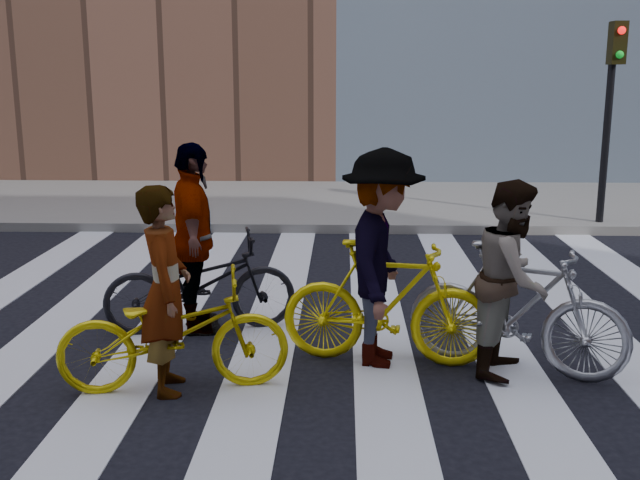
{
  "coord_description": "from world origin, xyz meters",
  "views": [
    {
      "loc": [
        0.18,
        -6.84,
        2.53
      ],
      "look_at": [
        -0.05,
        0.3,
        0.94
      ],
      "focal_mm": 42.0,
      "sensor_mm": 36.0,
      "label": 1
    }
  ],
  "objects_px": {
    "bike_yellow_right": "(387,303)",
    "rider_mid": "(513,278)",
    "bike_dark_rear": "(200,283)",
    "rider_right": "(382,259)",
    "bike_yellow_left": "(174,333)",
    "bike_silver_mid": "(517,309)",
    "rider_left": "(165,290)",
    "traffic_signal": "(612,90)",
    "rider_rear": "(194,239)"
  },
  "relations": [
    {
      "from": "rider_left",
      "to": "bike_silver_mid",
      "type": "bearing_deg",
      "value": -90.55
    },
    {
      "from": "bike_silver_mid",
      "to": "rider_mid",
      "type": "bearing_deg",
      "value": 113.5
    },
    {
      "from": "bike_dark_rear",
      "to": "rider_rear",
      "type": "height_order",
      "value": "rider_rear"
    },
    {
      "from": "bike_yellow_right",
      "to": "rider_rear",
      "type": "distance_m",
      "value": 2.06
    },
    {
      "from": "bike_yellow_left",
      "to": "bike_dark_rear",
      "type": "height_order",
      "value": "bike_dark_rear"
    },
    {
      "from": "bike_yellow_right",
      "to": "rider_right",
      "type": "distance_m",
      "value": 0.4
    },
    {
      "from": "bike_dark_rear",
      "to": "rider_mid",
      "type": "relative_size",
      "value": 1.13
    },
    {
      "from": "bike_yellow_right",
      "to": "bike_dark_rear",
      "type": "height_order",
      "value": "bike_yellow_right"
    },
    {
      "from": "bike_yellow_left",
      "to": "rider_rear",
      "type": "height_order",
      "value": "rider_rear"
    },
    {
      "from": "traffic_signal",
      "to": "bike_dark_rear",
      "type": "relative_size",
      "value": 1.76
    },
    {
      "from": "bike_silver_mid",
      "to": "bike_dark_rear",
      "type": "relative_size",
      "value": 1.0
    },
    {
      "from": "rider_mid",
      "to": "bike_yellow_right",
      "type": "bearing_deg",
      "value": 104.34
    },
    {
      "from": "bike_yellow_left",
      "to": "rider_mid",
      "type": "relative_size",
      "value": 1.1
    },
    {
      "from": "bike_silver_mid",
      "to": "bike_yellow_right",
      "type": "distance_m",
      "value": 1.11
    },
    {
      "from": "bike_yellow_right",
      "to": "rider_left",
      "type": "height_order",
      "value": "rider_left"
    },
    {
      "from": "bike_dark_rear",
      "to": "rider_right",
      "type": "distance_m",
      "value": 1.98
    },
    {
      "from": "traffic_signal",
      "to": "bike_silver_mid",
      "type": "relative_size",
      "value": 1.76
    },
    {
      "from": "bike_yellow_right",
      "to": "traffic_signal",
      "type": "bearing_deg",
      "value": -24.78
    },
    {
      "from": "bike_dark_rear",
      "to": "bike_silver_mid",
      "type": "bearing_deg",
      "value": -121.3
    },
    {
      "from": "bike_silver_mid",
      "to": "rider_right",
      "type": "bearing_deg",
      "value": 105.12
    },
    {
      "from": "bike_yellow_left",
      "to": "bike_dark_rear",
      "type": "xyz_separation_m",
      "value": [
        -0.05,
        1.44,
        0.01
      ]
    },
    {
      "from": "rider_left",
      "to": "rider_mid",
      "type": "xyz_separation_m",
      "value": [
        2.85,
        0.47,
        -0.01
      ]
    },
    {
      "from": "bike_yellow_right",
      "to": "rider_left",
      "type": "xyz_separation_m",
      "value": [
        -1.8,
        -0.64,
        0.29
      ]
    },
    {
      "from": "bike_silver_mid",
      "to": "bike_yellow_right",
      "type": "relative_size",
      "value": 1.01
    },
    {
      "from": "bike_yellow_right",
      "to": "bike_yellow_left",
      "type": "bearing_deg",
      "value": 118.67
    },
    {
      "from": "traffic_signal",
      "to": "rider_rear",
      "type": "relative_size",
      "value": 1.76
    },
    {
      "from": "bike_yellow_right",
      "to": "bike_dark_rear",
      "type": "distance_m",
      "value": 1.98
    },
    {
      "from": "bike_dark_rear",
      "to": "rider_rear",
      "type": "bearing_deg",
      "value": 77.01
    },
    {
      "from": "traffic_signal",
      "to": "bike_dark_rear",
      "type": "bearing_deg",
      "value": -138.22
    },
    {
      "from": "bike_yellow_left",
      "to": "rider_right",
      "type": "xyz_separation_m",
      "value": [
        1.7,
        0.64,
        0.47
      ]
    },
    {
      "from": "traffic_signal",
      "to": "rider_mid",
      "type": "bearing_deg",
      "value": -114.9
    },
    {
      "from": "bike_yellow_right",
      "to": "rider_mid",
      "type": "relative_size",
      "value": 1.11
    },
    {
      "from": "rider_right",
      "to": "rider_left",
      "type": "bearing_deg",
      "value": 118.67
    },
    {
      "from": "bike_yellow_right",
      "to": "rider_mid",
      "type": "xyz_separation_m",
      "value": [
        1.05,
        -0.17,
        0.28
      ]
    },
    {
      "from": "traffic_signal",
      "to": "rider_rear",
      "type": "height_order",
      "value": "traffic_signal"
    },
    {
      "from": "bike_yellow_left",
      "to": "bike_silver_mid",
      "type": "bearing_deg",
      "value": -90.39
    },
    {
      "from": "bike_dark_rear",
      "to": "traffic_signal",
      "type": "bearing_deg",
      "value": -61.21
    },
    {
      "from": "bike_yellow_right",
      "to": "rider_right",
      "type": "xyz_separation_m",
      "value": [
        -0.05,
        0.0,
        0.4
      ]
    },
    {
      "from": "bike_yellow_left",
      "to": "rider_rear",
      "type": "bearing_deg",
      "value": -5.67
    },
    {
      "from": "bike_silver_mid",
      "to": "rider_mid",
      "type": "xyz_separation_m",
      "value": [
        -0.05,
        0.0,
        0.27
      ]
    },
    {
      "from": "rider_left",
      "to": "bike_yellow_left",
      "type": "bearing_deg",
      "value": -99.83
    },
    {
      "from": "bike_yellow_right",
      "to": "rider_rear",
      "type": "relative_size",
      "value": 0.98
    },
    {
      "from": "bike_dark_rear",
      "to": "rider_mid",
      "type": "height_order",
      "value": "rider_mid"
    },
    {
      "from": "bike_dark_rear",
      "to": "rider_mid",
      "type": "distance_m",
      "value": 3.03
    },
    {
      "from": "traffic_signal",
      "to": "bike_yellow_left",
      "type": "relative_size",
      "value": 1.8
    },
    {
      "from": "bike_yellow_left",
      "to": "rider_right",
      "type": "height_order",
      "value": "rider_right"
    },
    {
      "from": "bike_silver_mid",
      "to": "rider_right",
      "type": "xyz_separation_m",
      "value": [
        -1.15,
        0.17,
        0.39
      ]
    },
    {
      "from": "rider_left",
      "to": "rider_rear",
      "type": "bearing_deg",
      "value": -7.66
    },
    {
      "from": "traffic_signal",
      "to": "rider_right",
      "type": "xyz_separation_m",
      "value": [
        -3.88,
        -5.83,
        -1.32
      ]
    },
    {
      "from": "bike_yellow_left",
      "to": "traffic_signal",
      "type": "bearing_deg",
      "value": -50.62
    }
  ]
}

